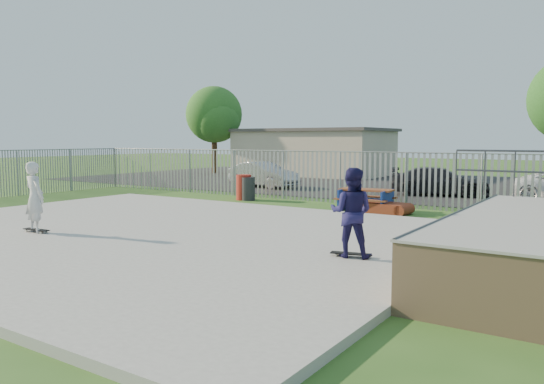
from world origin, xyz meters
The scene contains 16 objects.
ground centered at (0.00, 0.00, 0.00)m, with size 120.00×120.00×0.00m, color #2F571D.
concrete_slab centered at (0.00, 0.00, 0.07)m, with size 15.00×12.00×0.15m, color #969691.
fence centered at (1.00, 4.59, 1.00)m, with size 26.04×16.02×2.00m.
picnic_table centered at (2.74, 7.50, 0.39)m, with size 1.93×1.64×0.77m.
funbox centered at (3.33, 7.30, 0.18)m, with size 1.84×1.01×0.36m.
trash_bin_red centered at (-2.79, 7.86, 0.51)m, with size 0.62×0.62×1.03m, color maroon.
trash_bin_grey centered at (-2.55, 7.83, 0.47)m, with size 0.57×0.57×0.94m, color #272729.
parking_lot centered at (0.00, 19.00, 0.01)m, with size 40.00×18.00×0.02m, color black.
car_silver centered at (-5.31, 12.93, 0.67)m, with size 1.38×3.95×1.30m, color #A3A3A8.
car_dark centered at (3.44, 13.85, 0.63)m, with size 1.71×4.21×1.22m, color black.
building centered at (-8.00, 23.00, 1.61)m, with size 10.40×6.40×3.20m.
tree_left centered at (-14.88, 20.52, 4.24)m, with size 4.09×4.09×6.31m.
skateboard_a centered at (5.70, 0.01, 0.19)m, with size 0.82×0.39×0.08m.
skateboard_b centered at (-2.07, -1.80, 0.19)m, with size 0.81×0.25×0.08m.
skater_navy centered at (5.70, 0.01, 1.03)m, with size 0.86×0.67×1.77m, color #181647.
skater_white centered at (-2.07, -1.80, 1.03)m, with size 0.65×0.42×1.77m, color silver.
Camera 1 is at (10.11, -9.44, 2.47)m, focal length 35.00 mm.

